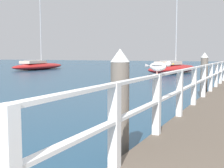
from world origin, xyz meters
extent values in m
cube|color=white|center=(-1.08, 2.44, 0.88)|extent=(0.12, 0.12, 1.01)
cube|color=white|center=(-1.08, 4.08, 0.88)|extent=(0.12, 0.12, 1.01)
cube|color=white|center=(-1.08, 5.72, 0.88)|extent=(0.12, 0.12, 1.01)
cube|color=white|center=(-1.08, 7.36, 0.88)|extent=(0.12, 0.12, 1.01)
cube|color=white|center=(-1.08, 9.00, 0.88)|extent=(0.12, 0.12, 1.01)
cube|color=white|center=(-1.08, 10.65, 0.88)|extent=(0.12, 0.12, 1.01)
cube|color=white|center=(-1.08, 12.29, 0.88)|extent=(0.12, 0.12, 1.01)
cube|color=white|center=(-1.08, 13.93, 0.88)|extent=(0.12, 0.12, 1.01)
cube|color=white|center=(-1.08, 15.57, 0.88)|extent=(0.12, 0.12, 1.01)
cube|color=white|center=(-1.08, 10.65, 1.36)|extent=(0.10, 19.69, 0.04)
cube|color=white|center=(-1.08, 10.65, 0.93)|extent=(0.10, 19.69, 0.04)
cylinder|color=#6B6056|center=(-1.46, 3.44, 0.80)|extent=(0.28, 0.28, 1.59)
cone|color=white|center=(-1.46, 3.44, 1.69)|extent=(0.29, 0.29, 0.20)
cylinder|color=#6B6056|center=(-1.46, 11.56, 0.80)|extent=(0.28, 0.28, 1.59)
cone|color=white|center=(-1.46, 11.56, 1.69)|extent=(0.29, 0.29, 0.20)
ellipsoid|color=white|center=(-1.08, 4.11, 1.51)|extent=(0.29, 0.14, 0.15)
sphere|color=white|center=(-0.91, 4.12, 1.55)|extent=(0.09, 0.09, 0.09)
cone|color=gold|center=(-0.84, 4.13, 1.55)|extent=(0.05, 0.03, 0.02)
cone|color=#939399|center=(-1.25, 4.11, 1.52)|extent=(0.08, 0.07, 0.07)
ellipsoid|color=#939399|center=(-1.08, 4.11, 1.54)|extent=(0.23, 0.19, 0.04)
cylinder|color=tan|center=(-1.09, 4.14, 1.41)|extent=(0.01, 0.01, 0.05)
cylinder|color=tan|center=(-1.09, 4.09, 1.41)|extent=(0.01, 0.01, 0.05)
ellipsoid|color=red|center=(-22.25, 26.77, 0.37)|extent=(3.01, 8.97, 0.74)
cylinder|color=#B2B2B7|center=(-22.28, 27.21, 6.21)|extent=(0.10, 0.10, 10.94)
cylinder|color=#B2B2B7|center=(-22.19, 25.67, 1.09)|extent=(0.27, 3.09, 0.08)
cube|color=beige|center=(-22.19, 25.71, 0.89)|extent=(1.58, 3.26, 0.30)
ellipsoid|color=red|center=(-6.44, 26.48, 0.41)|extent=(4.29, 7.86, 0.82)
cylinder|color=#B2B2B7|center=(-6.33, 26.84, 4.86)|extent=(0.10, 0.10, 8.07)
cylinder|color=#B2B2B7|center=(-6.70, 25.58, 1.17)|extent=(0.80, 2.55, 0.08)
cube|color=beige|center=(-6.69, 25.61, 0.97)|extent=(1.99, 2.96, 0.30)
camera|label=1|loc=(0.37, -0.63, 1.70)|focal=47.77mm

